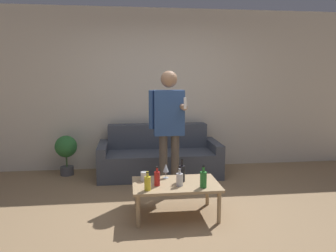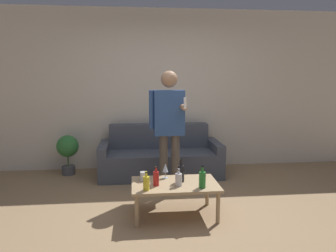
{
  "view_description": "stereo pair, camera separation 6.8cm",
  "coord_description": "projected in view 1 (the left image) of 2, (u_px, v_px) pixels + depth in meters",
  "views": [
    {
      "loc": [
        -0.55,
        -3.4,
        1.57
      ],
      "look_at": [
        -0.04,
        0.69,
        0.95
      ],
      "focal_mm": 35.0,
      "sensor_mm": 36.0,
      "label": 1
    },
    {
      "loc": [
        -0.48,
        -3.41,
        1.57
      ],
      "look_at": [
        -0.04,
        0.69,
        0.95
      ],
      "focal_mm": 35.0,
      "sensor_mm": 36.0,
      "label": 2
    }
  ],
  "objects": [
    {
      "name": "potted_plant",
      "position": [
        66.0,
        150.0,
        5.23
      ],
      "size": [
        0.35,
        0.35,
        0.64
      ],
      "color": "#4C4C51",
      "rests_on": "ground_plane"
    },
    {
      "name": "coffee_table",
      "position": [
        176.0,
        186.0,
        3.7
      ],
      "size": [
        0.97,
        0.62,
        0.38
      ],
      "color": "tan",
      "rests_on": "ground_plane"
    },
    {
      "name": "couch",
      "position": [
        159.0,
        157.0,
        5.29
      ],
      "size": [
        1.91,
        0.83,
        0.79
      ],
      "color": "#474C56",
      "rests_on": "ground_plane"
    },
    {
      "name": "bottle_orange",
      "position": [
        148.0,
        183.0,
        3.45
      ],
      "size": [
        0.07,
        0.07,
        0.2
      ],
      "color": "yellow",
      "rests_on": "coffee_table"
    },
    {
      "name": "wine_glass_near",
      "position": [
        166.0,
        168.0,
        3.86
      ],
      "size": [
        0.07,
        0.07,
        0.17
      ],
      "color": "silver",
      "rests_on": "coffee_table"
    },
    {
      "name": "wall_back",
      "position": [
        159.0,
        90.0,
        5.61
      ],
      "size": [
        8.0,
        0.06,
        2.7
      ],
      "color": "beige",
      "rests_on": "ground_plane"
    },
    {
      "name": "bottle_green",
      "position": [
        182.0,
        173.0,
        3.73
      ],
      "size": [
        0.07,
        0.07,
        0.26
      ],
      "color": "black",
      "rests_on": "coffee_table"
    },
    {
      "name": "bottle_dark",
      "position": [
        203.0,
        179.0,
        3.54
      ],
      "size": [
        0.07,
        0.07,
        0.24
      ],
      "color": "#23752D",
      "rests_on": "coffee_table"
    },
    {
      "name": "bottle_yellow",
      "position": [
        180.0,
        179.0,
        3.59
      ],
      "size": [
        0.07,
        0.07,
        0.19
      ],
      "color": "silver",
      "rests_on": "coffee_table"
    },
    {
      "name": "cup_on_table",
      "position": [
        144.0,
        176.0,
        3.78
      ],
      "size": [
        0.08,
        0.08,
        0.1
      ],
      "color": "white",
      "rests_on": "coffee_table"
    },
    {
      "name": "bottle_red",
      "position": [
        157.0,
        178.0,
        3.6
      ],
      "size": [
        0.07,
        0.07,
        0.22
      ],
      "color": "#B21E1E",
      "rests_on": "coffee_table"
    },
    {
      "name": "ground_plane",
      "position": [
        179.0,
        219.0,
        3.64
      ],
      "size": [
        16.0,
        16.0,
        0.0
      ],
      "primitive_type": "plane",
      "color": "#997A56"
    },
    {
      "name": "person_standing_front",
      "position": [
        169.0,
        122.0,
        4.36
      ],
      "size": [
        0.47,
        0.42,
        1.65
      ],
      "color": "brown",
      "rests_on": "ground_plane"
    }
  ]
}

